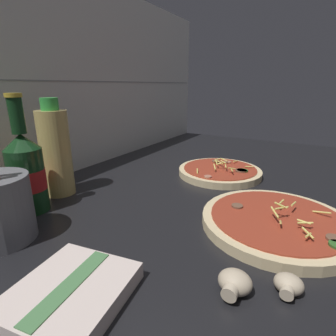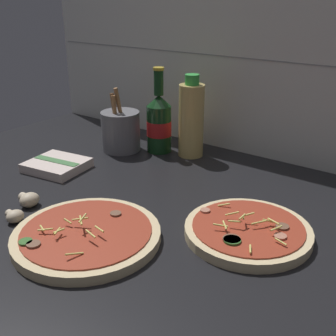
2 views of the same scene
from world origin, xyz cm
name	(u,v)px [view 1 (image 1 of 2)]	position (x,y,z in cm)	size (l,w,h in cm)	color
counter_slab	(209,203)	(0.00, 0.00, 1.25)	(160.00, 90.00, 2.50)	black
tile_backsplash	(68,81)	(0.00, 45.50, 30.00)	(160.00, 1.13, 60.00)	silver
pizza_near	(277,222)	(-6.21, -16.31, 3.60)	(28.49, 28.49, 5.42)	beige
pizza_far	(220,171)	(17.96, 3.60, 3.63)	(24.80, 24.80, 4.93)	beige
beer_bottle	(26,172)	(-25.42, 31.34, 11.40)	(7.36, 7.36, 24.90)	#143819
oil_bottle	(56,152)	(-15.83, 33.98, 13.34)	(7.24, 7.24, 23.58)	#D6B766
mushroom_left	(288,285)	(-23.52, -20.29, 3.83)	(3.98, 3.79, 2.65)	beige
mushroom_right	(234,283)	(-27.04, -14.12, 4.08)	(4.75, 4.53, 3.17)	beige
dish_towel	(71,293)	(-38.72, 3.43, 3.71)	(16.41, 15.20, 2.56)	beige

